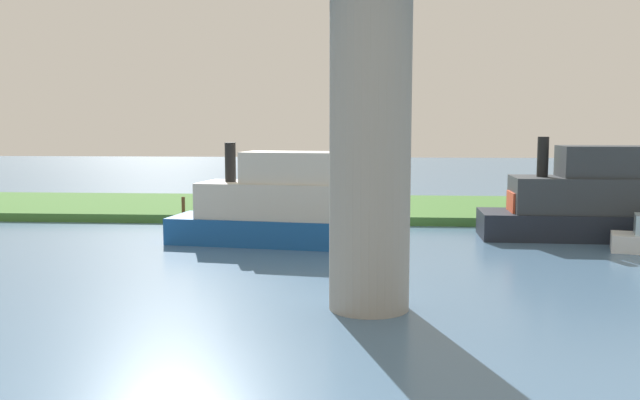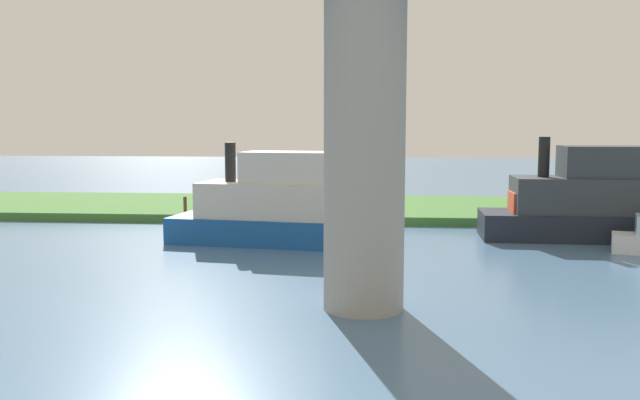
% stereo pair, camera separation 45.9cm
% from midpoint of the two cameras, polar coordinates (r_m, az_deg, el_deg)
% --- Properties ---
extents(ground_plane, '(160.00, 160.00, 0.00)m').
position_cam_midpoint_polar(ground_plane, '(38.69, 1.29, -2.13)').
color(ground_plane, '#4C7093').
extents(grassy_bank, '(80.00, 12.00, 0.50)m').
position_cam_midpoint_polar(grassy_bank, '(44.59, 1.80, -0.67)').
color(grassy_bank, '#427533').
rests_on(grassy_bank, ground).
extents(bridge_pylon, '(2.48, 2.48, 10.66)m').
position_cam_midpoint_polar(bridge_pylon, '(20.74, 4.39, 5.27)').
color(bridge_pylon, '#9E998E').
rests_on(bridge_pylon, ground).
extents(person_on_bank, '(0.39, 0.39, 1.39)m').
position_cam_midpoint_polar(person_on_bank, '(40.72, 4.86, -0.02)').
color(person_on_bank, '#2D334C').
rests_on(person_on_bank, grassy_bank).
extents(mooring_post, '(0.20, 0.20, 1.00)m').
position_cam_midpoint_polar(mooring_post, '(40.57, -10.93, -0.43)').
color(mooring_post, brown).
rests_on(mooring_post, grassy_bank).
extents(motorboat_white, '(9.83, 4.46, 4.85)m').
position_cam_midpoint_polar(motorboat_white, '(32.64, -3.40, -0.54)').
color(motorboat_white, '#195199').
rests_on(motorboat_white, ground).
extents(houseboat_blue, '(10.09, 3.65, 5.10)m').
position_cam_midpoint_polar(houseboat_blue, '(36.38, 22.13, -0.14)').
color(houseboat_blue, '#1E232D').
rests_on(houseboat_blue, ground).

